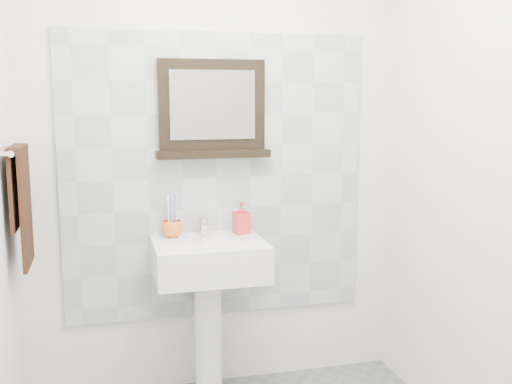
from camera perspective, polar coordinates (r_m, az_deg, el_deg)
The scene contains 10 objects.
back_wall at distance 3.18m, azimuth -3.86°, elevation 3.24°, with size 2.00×0.01×2.50m, color silver.
front_wall at distance 1.12m, azimuth 17.50°, elevation -7.95°, with size 2.00×0.01×2.50m, color silver.
splashback at distance 3.18m, azimuth -3.80°, elevation 1.42°, with size 1.60×0.02×1.50m, color #AAB4B9.
pedestal_sink at distance 3.06m, azimuth -4.50°, elevation -8.00°, with size 0.55×0.44×0.96m.
toothbrush_cup at distance 3.10m, azimuth -7.99°, elevation -3.49°, with size 0.11×0.11×0.09m, color orange.
toothbrushes at distance 3.08m, azimuth -8.00°, elevation -2.02°, with size 0.05×0.04×0.21m.
soap_dispenser at distance 3.14m, azimuth -1.38°, elevation -2.47°, with size 0.08×0.08×0.17m, color red.
framed_mirror at distance 3.12m, azimuth -4.21°, elevation 7.65°, with size 0.59×0.11×0.50m.
towel_bar at distance 2.86m, azimuth -21.85°, elevation 3.73°, with size 0.07×0.40×0.03m.
hand_towel at distance 2.88m, azimuth -21.47°, elevation -0.42°, with size 0.06×0.30×0.55m.
Camera 1 is at (-0.58, -2.01, 1.57)m, focal length 42.00 mm.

